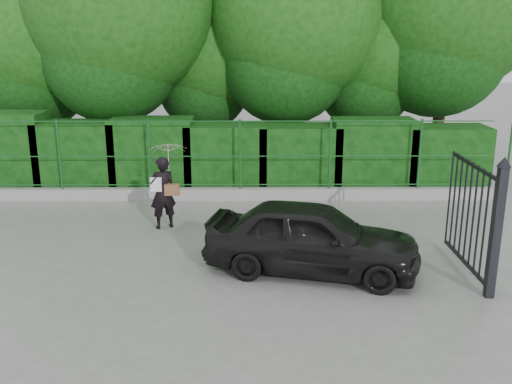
{
  "coord_description": "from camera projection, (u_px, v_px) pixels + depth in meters",
  "views": [
    {
      "loc": [
        0.7,
        -9.75,
        4.21
      ],
      "look_at": [
        0.78,
        1.3,
        1.1
      ],
      "focal_mm": 40.0,
      "sensor_mm": 36.0,
      "label": 1
    }
  ],
  "objects": [
    {
      "name": "trees",
      "position": [
        266.0,
        17.0,
        16.72
      ],
      "size": [
        17.1,
        6.15,
        8.08
      ],
      "color": "black",
      "rests_on": "ground"
    },
    {
      "name": "kerb",
      "position": [
        225.0,
        194.0,
        14.81
      ],
      "size": [
        14.0,
        0.25,
        0.3
      ],
      "primitive_type": "cube",
      "color": "#9E9E99",
      "rests_on": "ground"
    },
    {
      "name": "hedge",
      "position": [
        219.0,
        156.0,
        15.55
      ],
      "size": [
        14.2,
        1.2,
        2.14
      ],
      "color": "black",
      "rests_on": "ground"
    },
    {
      "name": "car",
      "position": [
        312.0,
        237.0,
        10.23
      ],
      "size": [
        4.09,
        2.43,
        1.31
      ],
      "primitive_type": "imported",
      "rotation": [
        0.0,
        0.0,
        1.32
      ],
      "color": "black",
      "rests_on": "ground"
    },
    {
      "name": "ground",
      "position": [
        214.0,
        268.0,
        10.52
      ],
      "size": [
        80.0,
        80.0,
        0.0
      ],
      "primitive_type": "plane",
      "color": "gray"
    },
    {
      "name": "fence",
      "position": [
        233.0,
        154.0,
        14.52
      ],
      "size": [
        14.13,
        0.06,
        1.8
      ],
      "color": "#17501F",
      "rests_on": "kerb"
    },
    {
      "name": "gate",
      "position": [
        485.0,
        219.0,
        9.53
      ],
      "size": [
        0.22,
        2.33,
        2.36
      ],
      "color": "black",
      "rests_on": "ground"
    },
    {
      "name": "woman",
      "position": [
        166.0,
        174.0,
        12.42
      ],
      "size": [
        0.92,
        0.86,
        1.9
      ],
      "color": "black",
      "rests_on": "ground"
    }
  ]
}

